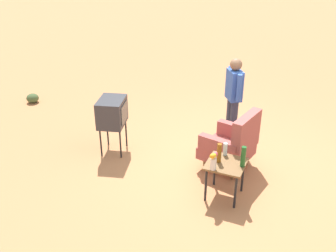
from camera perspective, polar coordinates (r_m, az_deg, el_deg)
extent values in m
plane|color=#C17A4C|center=(6.91, 7.99, -4.99)|extent=(60.00, 60.00, 0.00)
cylinder|color=brown|center=(6.97, 7.71, -3.63)|extent=(0.05, 0.05, 0.22)
cylinder|color=brown|center=(6.56, 5.49, -5.55)|extent=(0.05, 0.05, 0.22)
cylinder|color=brown|center=(6.78, 11.67, -4.90)|extent=(0.05, 0.05, 0.22)
cylinder|color=brown|center=(6.36, 9.64, -6.97)|extent=(0.05, 0.05, 0.22)
cube|color=#9E4C47|center=(6.55, 8.75, -3.66)|extent=(0.90, 0.90, 0.20)
cube|color=#9E4C47|center=(6.24, 11.62, -1.15)|extent=(0.78, 0.32, 0.64)
cube|color=#9E4C47|center=(6.70, 10.15, -0.83)|extent=(0.28, 0.70, 0.26)
cube|color=#9E4C47|center=(6.19, 7.53, -3.05)|extent=(0.28, 0.70, 0.26)
cylinder|color=black|center=(6.10, 7.00, -6.51)|extent=(0.04, 0.04, 0.55)
cylinder|color=black|center=(5.74, 5.67, -8.77)|extent=(0.04, 0.04, 0.55)
cylinder|color=black|center=(6.01, 11.11, -7.36)|extent=(0.04, 0.04, 0.55)
cylinder|color=black|center=(5.65, 10.05, -9.72)|extent=(0.04, 0.04, 0.55)
cube|color=brown|center=(5.71, 8.66, -5.64)|extent=(0.56, 0.56, 0.03)
cylinder|color=black|center=(6.82, -7.13, -2.69)|extent=(0.03, 0.03, 0.55)
cylinder|color=black|center=(7.20, -6.29, -1.00)|extent=(0.03, 0.03, 0.55)
cylinder|color=black|center=(6.92, -10.02, -2.48)|extent=(0.03, 0.03, 0.55)
cylinder|color=black|center=(7.29, -9.04, -0.82)|extent=(0.03, 0.03, 0.55)
cube|color=#333338|center=(6.83, -8.39, 2.09)|extent=(0.70, 0.59, 0.48)
cube|color=#383D3F|center=(6.77, -6.55, 1.99)|extent=(0.41, 0.13, 0.34)
cylinder|color=#2D3347|center=(7.48, 9.22, 1.23)|extent=(0.14, 0.14, 0.86)
cylinder|color=#2D3347|center=(7.31, 9.73, 0.57)|extent=(0.14, 0.14, 0.86)
cube|color=#3356A8|center=(7.12, 9.90, 6.06)|extent=(0.42, 0.38, 0.56)
cylinder|color=#3356A8|center=(7.32, 9.27, 6.92)|extent=(0.09, 0.09, 0.50)
cylinder|color=#3356A8|center=(6.90, 10.59, 5.59)|extent=(0.09, 0.09, 0.50)
sphere|color=brown|center=(7.00, 10.14, 9.06)|extent=(0.22, 0.22, 0.22)
cylinder|color=brown|center=(5.64, 7.66, -4.02)|extent=(0.07, 0.07, 0.30)
cylinder|color=silver|center=(5.86, 8.56, -3.43)|extent=(0.06, 0.06, 0.20)
cylinder|color=#1E5623|center=(5.59, 11.19, -4.51)|extent=(0.07, 0.07, 0.32)
cylinder|color=silver|center=(5.49, 6.79, -5.64)|extent=(0.09, 0.09, 0.18)
sphere|color=yellow|center=(5.42, 6.87, -4.39)|extent=(0.07, 0.07, 0.07)
sphere|color=#E04C66|center=(5.45, 7.09, -4.21)|extent=(0.07, 0.07, 0.07)
sphere|color=orange|center=(5.39, 6.61, -4.53)|extent=(0.07, 0.07, 0.07)
ellipsoid|color=#475B33|center=(9.70, -19.60, 3.95)|extent=(0.29, 0.29, 0.22)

